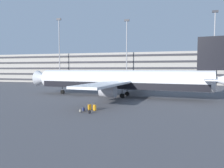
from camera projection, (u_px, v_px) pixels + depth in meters
ground_plane at (100, 97)px, 41.91m from camera, size 600.00×600.00×0.00m
terminal_structure at (134, 68)px, 87.66m from camera, size 122.23×18.34×12.05m
airliner at (120, 81)px, 41.95m from camera, size 41.68×33.79×11.20m
light_mast_far_left at (59, 47)px, 81.12m from camera, size 1.80×0.50×25.30m
light_mast_left at (127, 47)px, 74.58m from camera, size 1.80×0.50×23.38m
light_mast_center_left at (214, 43)px, 67.41m from camera, size 1.80×0.50×24.51m
suitcase_small at (90, 107)px, 28.34m from camera, size 0.46×0.50×1.02m
suitcase_orange at (95, 108)px, 27.95m from camera, size 0.50×0.47×1.02m
backpack_upright at (89, 112)px, 26.15m from camera, size 0.41×0.38×0.51m
backpack_red at (80, 111)px, 26.76m from camera, size 0.39×0.40×0.51m
backpack_purple at (84, 109)px, 27.74m from camera, size 0.37×0.39×0.55m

